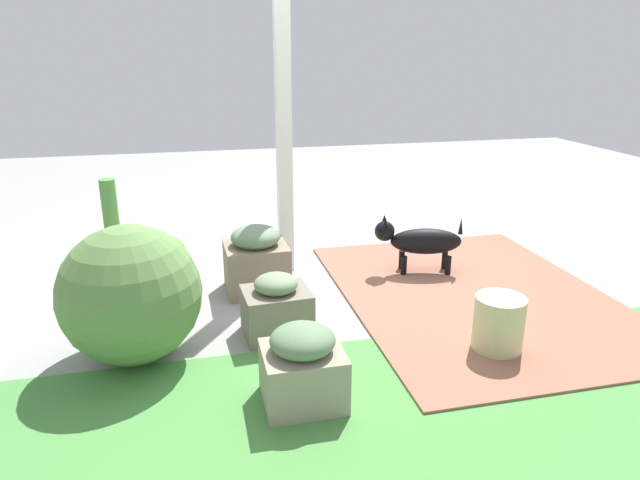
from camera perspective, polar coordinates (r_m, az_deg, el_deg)
name	(u,v)px	position (r m, az deg, el deg)	size (l,w,h in m)	color
ground_plane	(346,276)	(4.39, 2.59, -3.62)	(12.00, 12.00, 0.00)	#949592
brick_path	(475,295)	(4.17, 15.26, -5.37)	(1.80, 2.40, 0.02)	#935F4A
porch_pillar	(284,131)	(4.27, -3.66, 10.87)	(0.11, 0.11, 2.17)	white
stone_planter_near	(256,260)	(4.07, -6.40, -2.03)	(0.45, 0.40, 0.49)	gray
stone_planter_mid	(277,308)	(3.46, -4.37, -6.77)	(0.41, 0.35, 0.39)	slate
stone_planter_far	(303,367)	(2.82, -1.74, -12.59)	(0.39, 0.35, 0.41)	gray
round_shrub	(130,294)	(3.28, -18.47, -5.20)	(0.77, 0.77, 0.77)	#5D8545
terracotta_pot_tall	(113,232)	(4.95, -20.06, 0.80)	(0.23, 0.23, 0.68)	#C3724F
terracotta_pot_broad	(157,261)	(4.14, -15.98, -2.01)	(0.39, 0.39, 0.44)	#AD5A35
dog	(420,241)	(4.41, 9.95, -0.07)	(0.67, 0.30, 0.46)	black
ceramic_urn	(498,324)	(3.43, 17.46, -8.07)	(0.29, 0.29, 0.33)	beige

